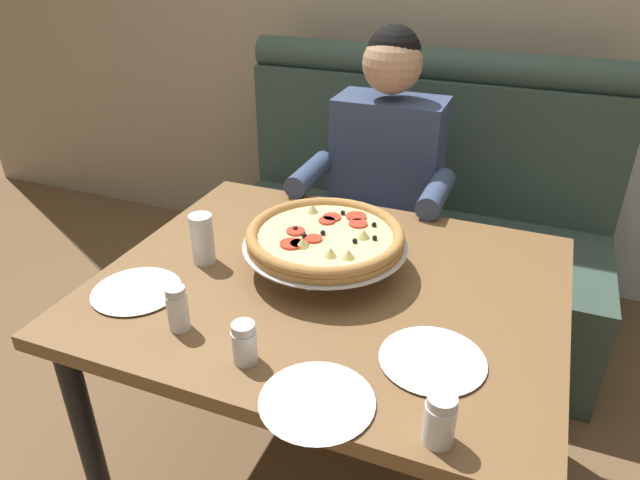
% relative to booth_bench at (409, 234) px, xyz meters
% --- Properties ---
extents(ground_plane, '(16.00, 16.00, 0.00)m').
position_rel_booth_bench_xyz_m(ground_plane, '(0.00, -0.96, -0.40)').
color(ground_plane, brown).
extents(booth_bench, '(1.60, 0.78, 1.13)m').
position_rel_booth_bench_xyz_m(booth_bench, '(0.00, 0.00, 0.00)').
color(booth_bench, '#384C42').
rests_on(booth_bench, ground_plane).
extents(dining_table, '(1.20, 0.98, 0.74)m').
position_rel_booth_bench_xyz_m(dining_table, '(0.00, -0.96, 0.25)').
color(dining_table, brown).
rests_on(dining_table, ground_plane).
extents(diner_main, '(0.54, 0.64, 1.27)m').
position_rel_booth_bench_xyz_m(diner_main, '(-0.07, -0.27, 0.31)').
color(diner_main, '#2D3342').
rests_on(diner_main, ground_plane).
extents(pizza, '(0.45, 0.45, 0.13)m').
position_rel_booth_bench_xyz_m(pizza, '(-0.04, -0.90, 0.43)').
color(pizza, silver).
rests_on(pizza, dining_table).
extents(shaker_oregano, '(0.06, 0.06, 0.10)m').
position_rel_booth_bench_xyz_m(shaker_oregano, '(-0.06, -1.32, 0.38)').
color(shaker_oregano, white).
rests_on(shaker_oregano, dining_table).
extents(shaker_parmesan, '(0.06, 0.06, 0.11)m').
position_rel_booth_bench_xyz_m(shaker_parmesan, '(0.38, -1.39, 0.38)').
color(shaker_parmesan, white).
rests_on(shaker_parmesan, dining_table).
extents(shaker_pepper_flakes, '(0.05, 0.05, 0.11)m').
position_rel_booth_bench_xyz_m(shaker_pepper_flakes, '(-0.26, -1.28, 0.39)').
color(shaker_pepper_flakes, white).
rests_on(shaker_pepper_flakes, dining_table).
extents(plate_near_left, '(0.23, 0.23, 0.02)m').
position_rel_booth_bench_xyz_m(plate_near_left, '(-0.44, -1.19, 0.35)').
color(plate_near_left, white).
rests_on(plate_near_left, dining_table).
extents(plate_near_right, '(0.23, 0.23, 0.02)m').
position_rel_booth_bench_xyz_m(plate_near_right, '(0.14, -1.38, 0.35)').
color(plate_near_right, white).
rests_on(plate_near_right, dining_table).
extents(plate_far_side, '(0.23, 0.23, 0.02)m').
position_rel_booth_bench_xyz_m(plate_far_side, '(0.32, -1.18, 0.35)').
color(plate_far_side, white).
rests_on(plate_far_side, dining_table).
extents(drinking_glass, '(0.06, 0.06, 0.14)m').
position_rel_booth_bench_xyz_m(drinking_glass, '(-0.36, -0.99, 0.40)').
color(drinking_glass, silver).
rests_on(drinking_glass, dining_table).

